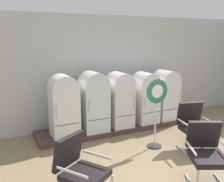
# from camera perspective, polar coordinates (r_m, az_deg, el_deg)

# --- Properties ---
(back_wall) EXTENTS (11.76, 0.12, 3.02)m
(back_wall) POSITION_cam_1_polar(r_m,az_deg,el_deg) (7.15, -1.13, 4.72)
(back_wall) COLOR silver
(back_wall) RESTS_ON ground
(display_plinth) EXTENTS (4.28, 0.95, 0.12)m
(display_plinth) POSITION_cam_1_polar(r_m,az_deg,el_deg) (6.94, 1.14, -7.98)
(display_plinth) COLOR #493430
(display_plinth) RESTS_ON ground
(refrigerator_0) EXTENTS (0.63, 0.61, 1.47)m
(refrigerator_0) POSITION_cam_1_polar(r_m,az_deg,el_deg) (6.06, -10.76, -2.90)
(refrigerator_0) COLOR white
(refrigerator_0) RESTS_ON display_plinth
(refrigerator_1) EXTENTS (0.62, 0.66, 1.49)m
(refrigerator_1) POSITION_cam_1_polar(r_m,az_deg,el_deg) (6.31, -4.10, -2.01)
(refrigerator_1) COLOR silver
(refrigerator_1) RESTS_ON display_plinth
(refrigerator_2) EXTENTS (0.58, 0.70, 1.43)m
(refrigerator_2) POSITION_cam_1_polar(r_m,az_deg,el_deg) (6.63, 1.71, -1.54)
(refrigerator_2) COLOR white
(refrigerator_2) RESTS_ON display_plinth
(refrigerator_3) EXTENTS (0.60, 0.65, 1.39)m
(refrigerator_3) POSITION_cam_1_polar(r_m,az_deg,el_deg) (7.01, 7.51, -1.14)
(refrigerator_3) COLOR white
(refrigerator_3) RESTS_ON display_plinth
(refrigerator_4) EXTENTS (0.60, 0.65, 1.40)m
(refrigerator_4) POSITION_cam_1_polar(r_m,az_deg,el_deg) (7.40, 11.94, -0.53)
(refrigerator_4) COLOR white
(refrigerator_4) RESTS_ON display_plinth
(armchair_left) EXTENTS (0.86, 0.90, 1.04)m
(armchair_left) POSITION_cam_1_polar(r_m,az_deg,el_deg) (3.89, -7.33, -16.60)
(armchair_left) COLOR silver
(armchair_left) RESTS_ON ground
(armchair_right) EXTENTS (0.73, 0.82, 1.04)m
(armchair_right) POSITION_cam_1_polar(r_m,az_deg,el_deg) (5.83, 17.90, -7.15)
(armchair_right) COLOR silver
(armchair_right) RESTS_ON ground
(armchair_center) EXTENTS (0.82, 0.89, 1.04)m
(armchair_center) POSITION_cam_1_polar(r_m,az_deg,el_deg) (4.63, 20.50, -12.41)
(armchair_center) COLOR silver
(armchair_center) RESTS_ON ground
(sign_stand) EXTENTS (0.53, 0.32, 1.55)m
(sign_stand) POSITION_cam_1_polar(r_m,az_deg,el_deg) (5.66, 9.87, -4.63)
(sign_stand) COLOR #2D2D30
(sign_stand) RESTS_ON ground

